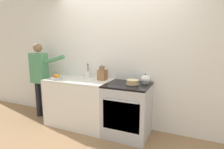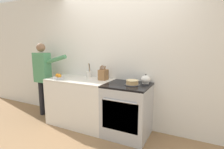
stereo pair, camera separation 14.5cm
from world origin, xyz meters
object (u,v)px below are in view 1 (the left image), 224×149
(stove_range, at_px, (127,110))
(person_baker, at_px, (40,74))
(layer_cake, at_px, (132,82))
(fruit_bowl, at_px, (57,78))
(tea_kettle, at_px, (145,79))
(knife_block, at_px, (102,75))
(utensil_crock, at_px, (88,74))

(stove_range, relative_size, person_baker, 0.57)
(layer_cake, distance_m, fruit_bowl, 1.43)
(layer_cake, relative_size, tea_kettle, 1.24)
(stove_range, height_order, fruit_bowl, fruit_bowl)
(tea_kettle, height_order, knife_block, knife_block)
(knife_block, height_order, utensil_crock, utensil_crock)
(layer_cake, height_order, utensil_crock, utensil_crock)
(layer_cake, relative_size, person_baker, 0.16)
(knife_block, relative_size, fruit_bowl, 1.35)
(utensil_crock, distance_m, person_baker, 1.05)
(fruit_bowl, bearing_deg, person_baker, 164.78)
(utensil_crock, bearing_deg, layer_cake, -12.64)
(stove_range, relative_size, layer_cake, 3.64)
(stove_range, relative_size, knife_block, 3.22)
(layer_cake, distance_m, utensil_crock, 1.02)
(knife_block, height_order, person_baker, person_baker)
(knife_block, height_order, fruit_bowl, knife_block)
(fruit_bowl, bearing_deg, tea_kettle, 13.28)
(stove_range, bearing_deg, utensil_crock, 166.21)
(tea_kettle, height_order, utensil_crock, utensil_crock)
(stove_range, height_order, person_baker, person_baker)
(knife_block, relative_size, utensil_crock, 0.96)
(layer_cake, distance_m, person_baker, 2.02)
(tea_kettle, relative_size, fruit_bowl, 0.96)
(tea_kettle, distance_m, person_baker, 2.20)
(utensil_crock, bearing_deg, stove_range, -13.79)
(stove_range, height_order, tea_kettle, tea_kettle)
(tea_kettle, xyz_separation_m, person_baker, (-2.19, -0.21, -0.03))
(layer_cake, xyz_separation_m, fruit_bowl, (-1.42, -0.17, 0.00))
(knife_block, bearing_deg, tea_kettle, 3.96)
(fruit_bowl, relative_size, person_baker, 0.13)
(layer_cake, height_order, fruit_bowl, fruit_bowl)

